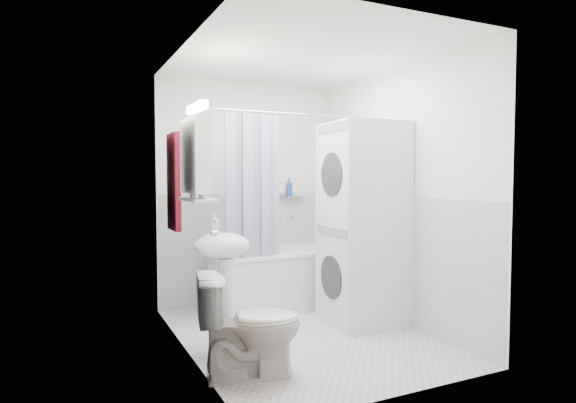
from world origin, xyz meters
name	(u,v)px	position (x,y,z in m)	size (l,w,h in m)	color
floor	(302,335)	(0.00, 0.00, 0.00)	(2.60, 2.60, 0.00)	silver
room_walls	(302,164)	(0.00, 0.00, 1.49)	(2.60, 2.60, 2.60)	white
wainscot	(288,262)	(0.00, 0.29, 0.60)	(1.98, 2.58, 2.58)	silver
door	(214,233)	(-0.95, -0.55, 1.00)	(0.05, 2.00, 2.00)	brown
bathtub	(287,275)	(0.29, 0.92, 0.33)	(1.59, 0.75, 0.61)	white
tub_spout	(291,217)	(0.49, 1.25, 0.93)	(0.04, 0.04, 0.12)	silver
curtain_rod	(301,114)	(0.29, 0.60, 2.00)	(0.02, 0.02, 1.77)	silver
shower_curtain	(253,191)	(-0.22, 0.60, 1.25)	(0.55, 0.02, 1.45)	#161E4D
sink	(223,264)	(-0.75, -0.12, 0.70)	(0.44, 0.37, 1.04)	white
medicine_cabinet	(195,154)	(-0.90, 0.10, 1.57)	(0.13, 0.50, 0.71)	white
shelf	(198,200)	(-0.89, 0.10, 1.20)	(0.18, 0.54, 0.03)	silver
shower_caddy	(295,197)	(0.54, 1.24, 1.15)	(0.22, 0.06, 0.02)	silver
towel	(174,180)	(-0.94, 0.75, 1.35)	(0.07, 0.38, 0.91)	maroon
washer_dryer	(362,224)	(0.68, 0.09, 0.94)	(0.72, 0.71, 1.88)	white
toilet	(250,326)	(-0.72, -0.61, 0.35)	(0.40, 0.72, 0.71)	white
soap_pump	(214,228)	(-0.71, 0.25, 0.95)	(0.08, 0.17, 0.08)	gray
shelf_bottle	(203,194)	(-0.89, -0.05, 1.25)	(0.07, 0.18, 0.07)	gray
shelf_cup	(194,191)	(-0.89, 0.22, 1.26)	(0.10, 0.09, 0.10)	gray
shampoo_a	(280,191)	(0.35, 1.24, 1.23)	(0.13, 0.17, 0.13)	gray
shampoo_b	(289,193)	(0.47, 1.24, 1.20)	(0.08, 0.21, 0.08)	#2A49A8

